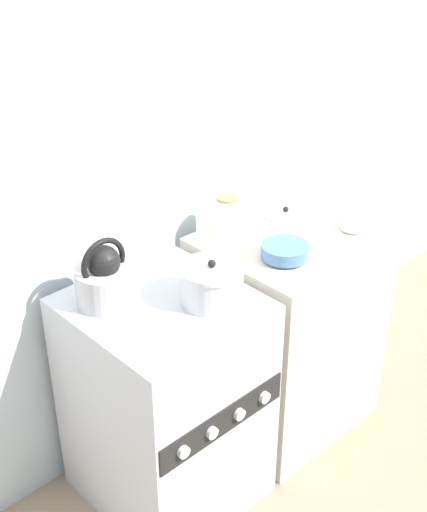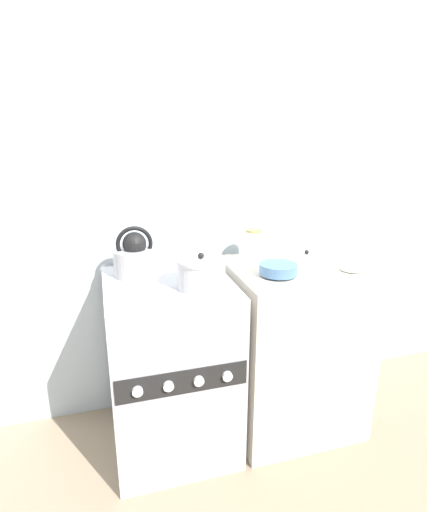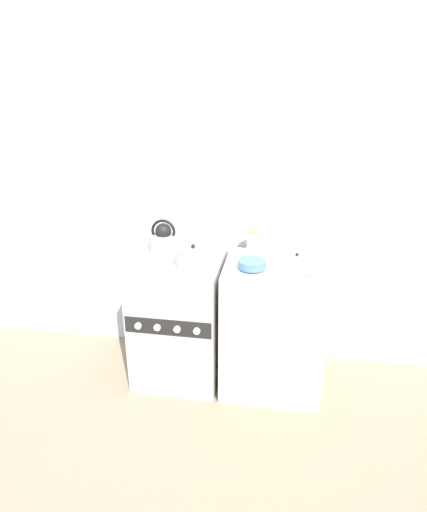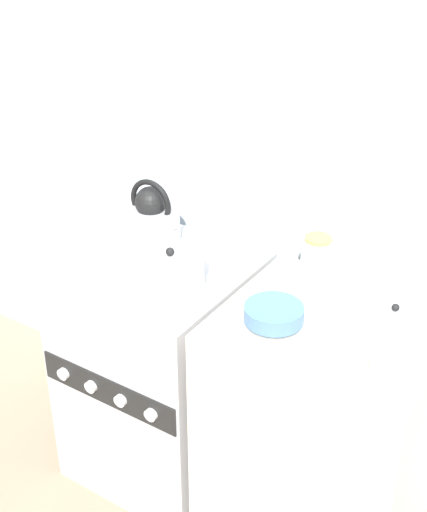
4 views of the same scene
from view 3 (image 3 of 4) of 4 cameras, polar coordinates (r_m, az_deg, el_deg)
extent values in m
plane|color=gray|center=(2.88, -6.10, -19.41)|extent=(12.00, 12.00, 0.00)
cube|color=silver|center=(2.92, -3.55, 8.82)|extent=(7.00, 0.06, 2.50)
cube|color=#B2B2B7|center=(2.87, -4.84, -8.82)|extent=(0.58, 0.61, 0.88)
cube|color=black|center=(2.56, -6.58, -10.11)|extent=(0.56, 0.01, 0.11)
cylinder|color=silver|center=(2.61, -10.72, -9.78)|extent=(0.04, 0.02, 0.04)
cylinder|color=silver|center=(2.57, -8.05, -10.08)|extent=(0.04, 0.02, 0.04)
cylinder|color=silver|center=(2.54, -5.23, -10.38)|extent=(0.04, 0.02, 0.04)
cylinder|color=silver|center=(2.52, -2.41, -10.66)|extent=(0.04, 0.02, 0.04)
cube|color=beige|center=(2.78, 8.42, -9.83)|extent=(0.66, 0.58, 0.90)
cylinder|color=#B2B2B7|center=(2.81, -7.10, 1.74)|extent=(0.21, 0.21, 0.13)
sphere|color=black|center=(2.79, -7.18, 3.53)|extent=(0.11, 0.11, 0.11)
torus|color=black|center=(2.79, -7.18, 3.51)|extent=(0.17, 0.02, 0.17)
cone|color=#B2B2B7|center=(2.78, -5.18, 2.01)|extent=(0.10, 0.05, 0.08)
cylinder|color=silver|center=(2.53, -2.89, -0.46)|extent=(0.21, 0.21, 0.12)
cylinder|color=silver|center=(2.51, -2.92, 0.96)|extent=(0.22, 0.22, 0.01)
sphere|color=black|center=(2.50, -2.93, 1.42)|extent=(0.03, 0.03, 0.03)
cylinder|color=#4C729E|center=(2.50, 5.52, -1.75)|extent=(0.08, 0.08, 0.01)
cylinder|color=#4C729E|center=(2.49, 5.54, -1.13)|extent=(0.18, 0.18, 0.05)
cylinder|color=white|center=(2.48, 14.19, -2.61)|extent=(0.05, 0.05, 0.01)
cylinder|color=white|center=(2.47, 14.23, -2.23)|extent=(0.11, 0.11, 0.03)
cylinder|color=silver|center=(2.75, 5.85, 1.89)|extent=(0.10, 0.10, 0.14)
cylinder|color=#998C4C|center=(2.73, 5.91, 3.43)|extent=(0.09, 0.09, 0.01)
cylinder|color=silver|center=(2.73, 11.83, -0.13)|extent=(0.21, 0.21, 0.01)
sphere|color=black|center=(2.72, 11.85, 0.20)|extent=(0.02, 0.02, 0.02)
camera|label=1|loc=(2.10, -62.32, 20.64)|focal=50.00mm
camera|label=2|loc=(1.19, -41.44, -0.27)|focal=28.00mm
camera|label=4|loc=(1.03, 57.18, 25.56)|focal=50.00mm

